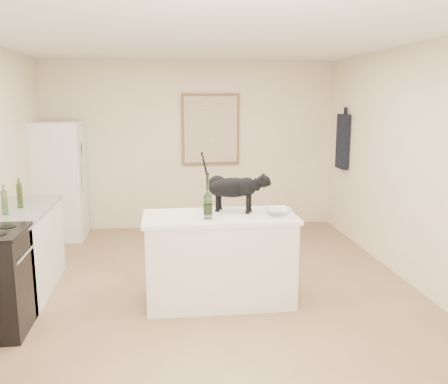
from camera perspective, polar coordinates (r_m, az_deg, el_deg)
floor at (r=5.17m, az=-1.90°, el=-11.98°), size 5.50×5.50×0.00m
ceiling at (r=4.79m, az=-2.11°, el=17.95°), size 5.50×5.50×0.00m
wall_back at (r=7.54m, az=-3.90°, el=5.54°), size 4.50×0.00×4.50m
wall_front at (r=2.16m, az=4.70°, el=-8.61°), size 4.50×0.00×4.50m
wall_right at (r=5.49m, az=22.11°, el=2.67°), size 0.00×5.50×5.50m
island_base at (r=4.84m, az=-0.52°, el=-8.17°), size 1.44×0.67×0.86m
island_top at (r=4.71m, az=-0.53°, el=-3.00°), size 1.50×0.70×0.04m
left_cabinets at (r=5.50m, az=-23.05°, el=-6.69°), size 0.60×1.40×0.86m
left_countertop at (r=5.39m, az=-23.41°, el=-2.13°), size 0.62×1.44×0.04m
fridge at (r=7.35m, az=-19.03°, el=1.27°), size 0.68×0.68×1.70m
artwork_frame at (r=7.51m, az=-1.61°, el=7.45°), size 0.90×0.03×1.10m
artwork_canvas at (r=7.49m, az=-1.59°, el=7.44°), size 0.82×0.00×1.02m
hanging_garment at (r=7.30m, az=13.94°, el=5.85°), size 0.08×0.34×0.80m
black_cat at (r=4.81m, az=1.02°, el=0.23°), size 0.65×0.43×0.44m
wine_bottle at (r=4.53m, az=-1.95°, el=-0.81°), size 0.09×0.09×0.39m
glass_bowl at (r=4.71m, az=6.48°, el=-2.41°), size 0.31×0.31×0.07m
fridge_paper at (r=7.23m, az=-16.57°, el=4.87°), size 0.05×0.15×0.20m
counter_bottle_cluster at (r=5.40m, az=-23.66°, el=-0.60°), size 0.12×0.50×0.25m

